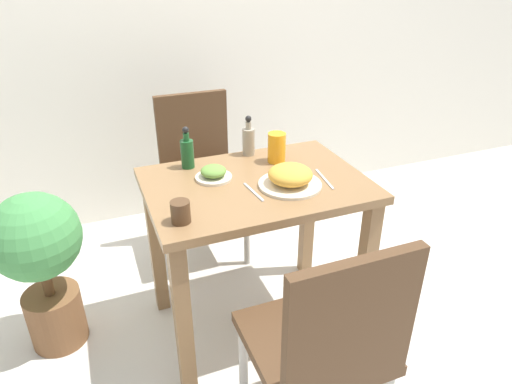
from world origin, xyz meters
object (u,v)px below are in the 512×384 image
object	(u,v)px
food_plate	(290,177)
sauce_bottle	(249,140)
chair_far	(200,168)
side_plate	(214,173)
chair_near	(326,344)
drink_cup	(181,212)
juice_glass	(277,148)
potted_plant_left	(40,257)
condiment_bottle	(187,152)

from	to	relation	value
food_plate	sauce_bottle	size ratio (longest dim) A/B	1.37
chair_far	side_plate	world-z (taller)	chair_far
side_plate	sauce_bottle	distance (m)	0.30
chair_near	drink_cup	world-z (taller)	chair_near
side_plate	juice_glass	bearing A→B (deg)	11.89
drink_cup	sauce_bottle	bearing A→B (deg)	47.77
side_plate	juice_glass	distance (m)	0.32
potted_plant_left	chair_near	bearing A→B (deg)	-47.22
food_plate	chair_far	bearing A→B (deg)	102.06
sauce_bottle	chair_far	bearing A→B (deg)	106.75
condiment_bottle	potted_plant_left	xyz separation A→B (m)	(-0.66, -0.02, -0.37)
chair_far	sauce_bottle	world-z (taller)	sauce_bottle
chair_near	sauce_bottle	world-z (taller)	sauce_bottle
juice_glass	potted_plant_left	distance (m)	1.10
drink_cup	potted_plant_left	world-z (taller)	drink_cup
juice_glass	food_plate	bearing A→B (deg)	-101.02
chair_near	food_plate	size ratio (longest dim) A/B	3.59
potted_plant_left	sauce_bottle	bearing A→B (deg)	3.35
sauce_bottle	chair_near	bearing A→B (deg)	-96.68
chair_far	sauce_bottle	size ratio (longest dim) A/B	4.92
food_plate	condiment_bottle	world-z (taller)	condiment_bottle
drink_cup	food_plate	bearing A→B (deg)	13.31
side_plate	potted_plant_left	xyz separation A→B (m)	(-0.73, 0.13, -0.32)
condiment_bottle	potted_plant_left	size ratio (longest dim) A/B	0.25
juice_glass	potted_plant_left	xyz separation A→B (m)	(-1.04, 0.07, -0.36)
chair_far	food_plate	bearing A→B (deg)	-77.94
chair_far	drink_cup	bearing A→B (deg)	-108.38
chair_near	juice_glass	distance (m)	0.91
chair_far	condiment_bottle	bearing A→B (deg)	-109.55
chair_near	sauce_bottle	distance (m)	1.02
sauce_bottle	juice_glass	bearing A→B (deg)	-54.73
chair_near	drink_cup	bearing A→B (deg)	-57.00
food_plate	drink_cup	xyz separation A→B (m)	(-0.47, -0.11, 0.00)
food_plate	juice_glass	distance (m)	0.25
side_plate	drink_cup	distance (m)	0.35
side_plate	condiment_bottle	world-z (taller)	condiment_bottle
drink_cup	sauce_bottle	size ratio (longest dim) A/B	0.43
juice_glass	sauce_bottle	bearing A→B (deg)	125.27
food_plate	potted_plant_left	world-z (taller)	food_plate
chair_near	drink_cup	distance (m)	0.64
drink_cup	chair_far	bearing A→B (deg)	71.62
chair_far	food_plate	xyz separation A→B (m)	(0.17, -0.79, 0.27)
chair_near	condiment_bottle	size ratio (longest dim) A/B	4.92
food_plate	sauce_bottle	distance (m)	0.37
food_plate	chair_near	bearing A→B (deg)	-104.26
condiment_bottle	chair_near	bearing A→B (deg)	-78.82
chair_far	potted_plant_left	world-z (taller)	chair_far
juice_glass	sauce_bottle	size ratio (longest dim) A/B	0.72
side_plate	condiment_bottle	bearing A→B (deg)	114.75
juice_glass	condiment_bottle	bearing A→B (deg)	167.40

